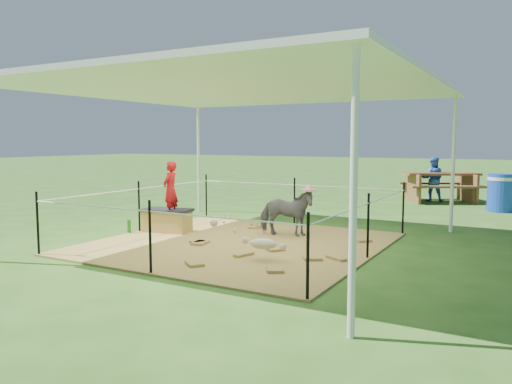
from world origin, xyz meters
The scene contains 14 objects.
ground centered at (0.00, 0.00, 0.00)m, with size 90.00×90.00×0.00m, color #2D5919.
hay_patch centered at (0.00, 0.00, 0.01)m, with size 4.60×4.60×0.03m, color brown.
canopy_tent centered at (0.00, 0.00, 2.69)m, with size 6.30×6.30×2.90m.
rope_fence centered at (0.00, 0.00, 0.64)m, with size 4.54×4.54×1.00m.
straw_bale centered at (-1.76, 0.22, 0.23)m, with size 0.88×0.44×0.39m, color #A9813D.
dark_cloth centered at (-1.76, 0.22, 0.45)m, with size 0.94×0.49×0.05m, color black.
woman centered at (-1.66, 0.22, 0.95)m, with size 0.39×0.25×1.06m, color red.
green_bottle centered at (-2.31, -0.23, 0.15)m, with size 0.07×0.07×0.25m, color #1C791A.
pony centered at (0.44, 0.94, 0.46)m, with size 0.46×1.02×0.86m, color #515056.
pink_hat centered at (0.44, 0.94, 0.95)m, with size 0.27×0.27×0.12m, color pink.
foal centered at (0.97, -0.91, 0.30)m, with size 0.99×0.55×0.55m, color beige, non-canonical shape.
trash_barrel centered at (3.65, 6.62, 0.48)m, with size 0.61×0.61×0.95m, color blue.
picnic_table_near centered at (1.98, 8.04, 0.43)m, with size 2.06×1.48×0.86m, color #56311D.
distant_person centered at (1.76, 8.09, 0.66)m, with size 0.64×0.50×1.32m, color #3871D3.
Camera 1 is at (4.38, -7.20, 1.77)m, focal length 35.00 mm.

